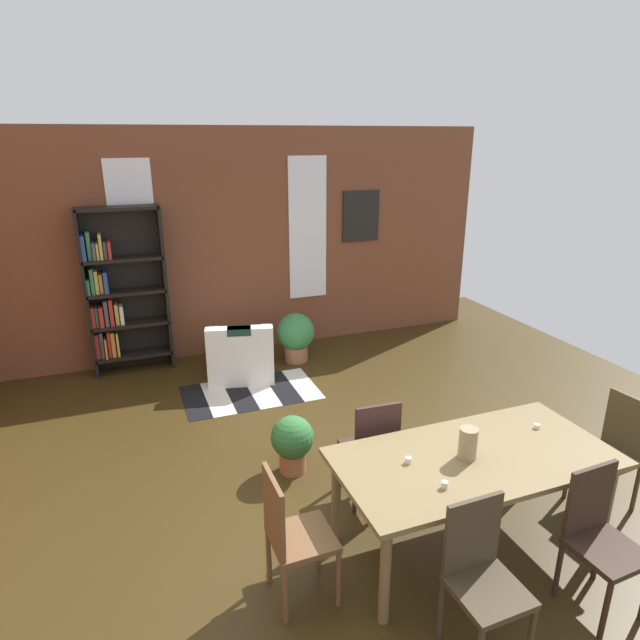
# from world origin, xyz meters

# --- Properties ---
(ground_plane) EXTENTS (9.40, 9.40, 0.00)m
(ground_plane) POSITION_xyz_m (0.00, 0.00, 0.00)
(ground_plane) COLOR #382A10
(back_wall_brick) EXTENTS (7.60, 0.12, 3.03)m
(back_wall_brick) POSITION_xyz_m (0.00, 3.67, 1.52)
(back_wall_brick) COLOR brown
(back_wall_brick) RESTS_ON ground
(window_pane_0) EXTENTS (0.55, 0.02, 1.97)m
(window_pane_0) POSITION_xyz_m (-1.15, 3.60, 1.67)
(window_pane_0) COLOR white
(window_pane_1) EXTENTS (0.55, 0.02, 1.97)m
(window_pane_1) POSITION_xyz_m (1.15, 3.60, 1.67)
(window_pane_1) COLOR white
(dining_table) EXTENTS (2.00, 0.98, 0.76)m
(dining_table) POSITION_xyz_m (0.82, -0.84, 0.69)
(dining_table) COLOR brown
(dining_table) RESTS_ON ground
(vase_on_table) EXTENTS (0.13, 0.13, 0.23)m
(vase_on_table) POSITION_xyz_m (0.75, -0.84, 0.88)
(vase_on_table) COLOR #998466
(vase_on_table) RESTS_ON dining_table
(tealight_candle_0) EXTENTS (0.04, 0.04, 0.03)m
(tealight_candle_0) POSITION_xyz_m (1.50, -0.69, 0.78)
(tealight_candle_0) COLOR silver
(tealight_candle_0) RESTS_ON dining_table
(tealight_candle_1) EXTENTS (0.04, 0.04, 0.04)m
(tealight_candle_1) POSITION_xyz_m (0.33, -0.75, 0.79)
(tealight_candle_1) COLOR silver
(tealight_candle_1) RESTS_ON dining_table
(tealight_candle_2) EXTENTS (0.04, 0.04, 0.05)m
(tealight_candle_2) POSITION_xyz_m (0.41, -1.08, 0.79)
(tealight_candle_2) COLOR silver
(tealight_candle_2) RESTS_ON dining_table
(dining_chair_near_left) EXTENTS (0.41, 0.41, 0.95)m
(dining_chair_near_left) POSITION_xyz_m (0.37, -1.55, 0.51)
(dining_chair_near_left) COLOR #3D3221
(dining_chair_near_left) RESTS_ON ground
(dining_chair_head_left) EXTENTS (0.40, 0.40, 0.95)m
(dining_chair_head_left) POSITION_xyz_m (-0.56, -0.84, 0.51)
(dining_chair_head_left) COLOR brown
(dining_chair_head_left) RESTS_ON ground
(dining_chair_far_left) EXTENTS (0.42, 0.42, 0.95)m
(dining_chair_far_left) POSITION_xyz_m (0.36, -0.12, 0.51)
(dining_chair_far_left) COLOR #382120
(dining_chair_far_left) RESTS_ON ground
(dining_chair_head_right) EXTENTS (0.43, 0.43, 0.95)m
(dining_chair_head_right) POSITION_xyz_m (2.19, -0.83, 0.51)
(dining_chair_head_right) COLOR #493F24
(dining_chair_head_right) RESTS_ON ground
(dining_chair_near_right) EXTENTS (0.42, 0.42, 0.95)m
(dining_chair_near_right) POSITION_xyz_m (1.27, -1.55, 0.51)
(dining_chair_near_right) COLOR #312117
(dining_chair_near_right) RESTS_ON ground
(bookshelf_tall) EXTENTS (0.98, 0.29, 2.11)m
(bookshelf_tall) POSITION_xyz_m (-1.41, 3.44, 1.05)
(bookshelf_tall) COLOR black
(bookshelf_tall) RESTS_ON ground
(armchair_white) EXTENTS (0.96, 0.96, 0.75)m
(armchair_white) POSITION_xyz_m (-0.07, 2.72, 0.28)
(armchair_white) COLOR white
(armchair_white) RESTS_ON ground
(potted_plant_by_shelf) EXTENTS (0.50, 0.50, 0.67)m
(potted_plant_by_shelf) POSITION_xyz_m (0.74, 2.95, 0.37)
(potted_plant_by_shelf) COLOR #9E6042
(potted_plant_by_shelf) RESTS_ON ground
(potted_plant_corner) EXTENTS (0.39, 0.39, 0.54)m
(potted_plant_corner) POSITION_xyz_m (-0.11, 0.52, 0.31)
(potted_plant_corner) COLOR #9E6042
(potted_plant_corner) RESTS_ON ground
(striped_rug) EXTENTS (1.58, 0.92, 0.01)m
(striped_rug) POSITION_xyz_m (-0.08, 2.21, 0.00)
(striped_rug) COLOR black
(striped_rug) RESTS_ON ground
(framed_picture) EXTENTS (0.56, 0.03, 0.72)m
(framed_picture) POSITION_xyz_m (1.97, 3.60, 1.81)
(framed_picture) COLOR black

